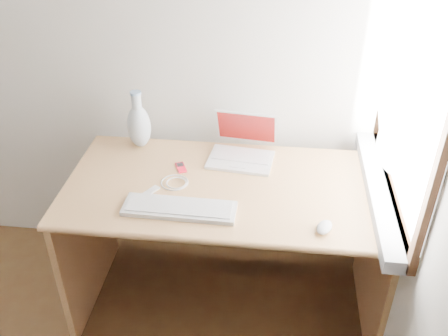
# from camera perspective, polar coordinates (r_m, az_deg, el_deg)

# --- Properties ---
(back_wall) EXTENTS (3.50, 0.04, 2.60)m
(back_wall) POSITION_cam_1_polar(r_m,az_deg,el_deg) (2.68, -21.68, 14.82)
(back_wall) COLOR white
(back_wall) RESTS_ON floor
(window) EXTENTS (0.11, 0.99, 1.10)m
(window) POSITION_cam_1_polar(r_m,az_deg,el_deg) (2.03, 20.24, 8.79)
(window) COLOR white
(window) RESTS_ON right_wall
(desk) EXTENTS (1.45, 0.72, 0.77)m
(desk) POSITION_cam_1_polar(r_m,az_deg,el_deg) (2.43, 0.55, -5.00)
(desk) COLOR tan
(desk) RESTS_ON floor
(laptop) EXTENTS (0.32, 0.28, 0.21)m
(laptop) POSITION_cam_1_polar(r_m,az_deg,el_deg) (2.40, 2.00, 2.26)
(laptop) COLOR white
(laptop) RESTS_ON desk
(external_keyboard) EXTENTS (0.47, 0.15, 0.02)m
(external_keyboard) POSITION_cam_1_polar(r_m,az_deg,el_deg) (2.08, -5.11, -4.61)
(external_keyboard) COLOR white
(external_keyboard) RESTS_ON desk
(mouse) EXTENTS (0.09, 0.11, 0.03)m
(mouse) POSITION_cam_1_polar(r_m,az_deg,el_deg) (2.01, 11.40, -6.65)
(mouse) COLOR white
(mouse) RESTS_ON desk
(ipod) EXTENTS (0.07, 0.09, 0.01)m
(ipod) POSITION_cam_1_polar(r_m,az_deg,el_deg) (2.35, -4.93, 0.07)
(ipod) COLOR red
(ipod) RESTS_ON desk
(cable_coil) EXTENTS (0.16, 0.16, 0.01)m
(cable_coil) POSITION_cam_1_polar(r_m,az_deg,el_deg) (2.25, -5.67, -1.66)
(cable_coil) COLOR white
(cable_coil) RESTS_ON desk
(remote) EXTENTS (0.07, 0.09, 0.01)m
(remote) POSITION_cam_1_polar(r_m,az_deg,el_deg) (2.21, -8.35, -2.63)
(remote) COLOR white
(remote) RESTS_ON desk
(vase) EXTENTS (0.12, 0.12, 0.30)m
(vase) POSITION_cam_1_polar(r_m,az_deg,el_deg) (2.49, -9.70, 4.88)
(vase) COLOR silver
(vase) RESTS_ON desk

